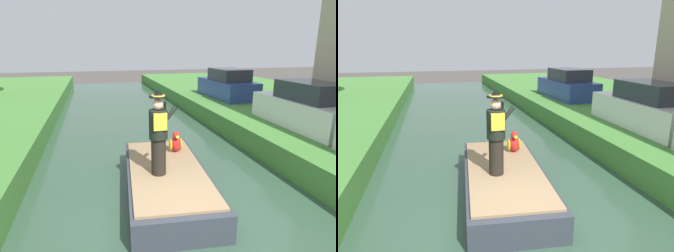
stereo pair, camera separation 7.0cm
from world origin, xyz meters
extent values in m
plane|color=#4C4742|center=(0.00, 0.00, 0.00)|extent=(80.00, 80.00, 0.00)
cube|color=#33513D|center=(0.00, 0.00, 0.05)|extent=(6.44, 48.00, 0.10)
cube|color=#333842|center=(0.00, 1.62, 0.38)|extent=(2.20, 4.36, 0.56)
cube|color=#997A56|center=(0.00, 1.62, 0.69)|extent=(2.03, 4.01, 0.05)
cylinder|color=black|center=(-0.24, 1.35, 1.12)|extent=(0.32, 0.32, 0.82)
cylinder|color=black|center=(-0.24, 1.35, 1.84)|extent=(0.40, 0.40, 0.62)
cube|color=gold|center=(-0.24, 1.16, 1.94)|extent=(0.28, 0.06, 0.36)
sphere|color=#DBA884|center=(-0.24, 1.35, 2.27)|extent=(0.23, 0.23, 0.23)
cylinder|color=black|center=(-0.24, 1.35, 2.43)|extent=(0.38, 0.38, 0.03)
cone|color=black|center=(-0.24, 1.35, 2.50)|extent=(0.26, 0.26, 0.12)
cylinder|color=gold|center=(-0.24, 1.35, 2.46)|extent=(0.29, 0.29, 0.02)
cylinder|color=black|center=(-0.02, 1.31, 2.02)|extent=(0.38, 0.09, 0.43)
cube|color=black|center=(-0.11, 1.29, 2.26)|extent=(0.03, 0.08, 0.15)
ellipsoid|color=red|center=(0.52, 2.61, 0.91)|extent=(0.26, 0.32, 0.40)
sphere|color=red|center=(0.52, 2.57, 1.18)|extent=(0.20, 0.20, 0.20)
cone|color=yellow|center=(0.52, 2.47, 1.17)|extent=(0.09, 0.09, 0.09)
ellipsoid|color=yellow|center=(0.38, 2.61, 0.91)|extent=(0.08, 0.20, 0.32)
ellipsoid|color=yellow|center=(0.66, 2.61, 0.91)|extent=(0.08, 0.20, 0.32)
cube|color=white|center=(5.36, 3.59, 1.30)|extent=(1.75, 4.02, 0.90)
cube|color=#2D333D|center=(5.36, 3.39, 2.05)|extent=(1.47, 2.22, 0.60)
cube|color=#2D4293|center=(5.36, 9.61, 1.30)|extent=(1.80, 4.04, 0.90)
cube|color=#2D333D|center=(5.36, 9.41, 2.05)|extent=(1.50, 2.24, 0.60)
camera|label=1|loc=(-1.54, -4.40, 3.41)|focal=30.91mm
camera|label=2|loc=(-1.47, -4.42, 3.41)|focal=30.91mm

